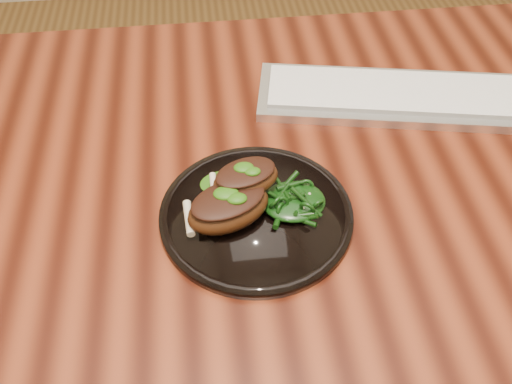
% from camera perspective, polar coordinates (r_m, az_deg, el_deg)
% --- Properties ---
extents(desk, '(1.60, 0.80, 0.75)m').
position_cam_1_polar(desk, '(0.94, 3.59, 0.30)').
color(desk, black).
rests_on(desk, ground).
extents(plate, '(0.26, 0.26, 0.02)m').
position_cam_1_polar(plate, '(0.77, 0.02, -2.29)').
color(plate, black).
rests_on(plate, desk).
extents(lamb_chop_front, '(0.13, 0.11, 0.05)m').
position_cam_1_polar(lamb_chop_front, '(0.74, -2.83, -1.46)').
color(lamb_chop_front, '#3B1D0B').
rests_on(lamb_chop_front, plate).
extents(lamb_chop_back, '(0.11, 0.09, 0.04)m').
position_cam_1_polar(lamb_chop_back, '(0.76, -1.10, 1.37)').
color(lamb_chop_back, '#3B1D0B').
rests_on(lamb_chop_back, plate).
extents(herb_smear, '(0.08, 0.05, 0.01)m').
position_cam_1_polar(herb_smear, '(0.80, -2.77, 0.93)').
color(herb_smear, '#164407').
rests_on(herb_smear, plate).
extents(greens_heap, '(0.09, 0.08, 0.03)m').
position_cam_1_polar(greens_heap, '(0.77, 3.80, -0.65)').
color(greens_heap, black).
rests_on(greens_heap, plate).
extents(keyboard, '(0.50, 0.24, 0.02)m').
position_cam_1_polar(keyboard, '(1.00, 14.49, 9.26)').
color(keyboard, silver).
rests_on(keyboard, desk).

